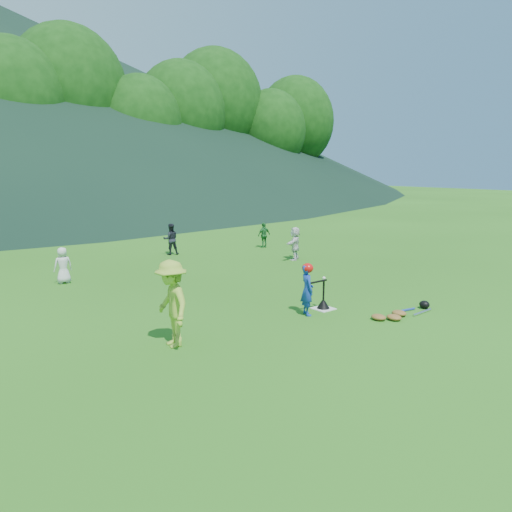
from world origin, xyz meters
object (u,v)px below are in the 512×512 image
at_px(batter_child, 307,290).
at_px(equipment_pile, 400,313).
at_px(fielder_c, 264,235).
at_px(fielder_d, 295,243).
at_px(home_plate, 323,309).
at_px(fielder_a, 63,265).
at_px(batting_tee, 323,304).
at_px(fielder_b, 171,239).
at_px(adult_coach, 172,304).

xyz_separation_m(batter_child, equipment_pile, (1.54, -1.36, -0.51)).
distance_m(fielder_c, fielder_d, 2.87).
xyz_separation_m(home_plate, fielder_a, (-3.85, 6.42, 0.50)).
relative_size(home_plate, batting_tee, 0.66).
relative_size(batter_child, fielder_d, 0.98).
xyz_separation_m(fielder_b, fielder_c, (3.75, -0.93, -0.07)).
relative_size(batter_child, batting_tee, 1.69).
relative_size(home_plate, fielder_c, 0.44).
bearing_deg(adult_coach, equipment_pile, 81.48).
bearing_deg(equipment_pile, fielder_c, 68.28).
distance_m(fielder_c, equipment_pile, 9.79).
relative_size(fielder_a, fielder_c, 1.01).
xyz_separation_m(batting_tee, equipment_pile, (0.93, -1.44, -0.06)).
distance_m(batter_child, batting_tee, 0.76).
bearing_deg(fielder_d, batter_child, 16.43).
height_order(home_plate, batting_tee, batting_tee).
bearing_deg(adult_coach, fielder_b, 159.78).
height_order(home_plate, equipment_pile, equipment_pile).
bearing_deg(equipment_pile, batting_tee, 122.75).
distance_m(fielder_a, fielder_b, 5.12).
bearing_deg(fielder_a, adult_coach, 90.38).
distance_m(adult_coach, fielder_a, 6.35).
bearing_deg(batting_tee, fielder_c, 59.24).
bearing_deg(equipment_pile, home_plate, 122.75).
relative_size(batter_child, fielder_c, 1.12).
xyz_separation_m(home_plate, fielder_b, (0.80, 8.57, 0.57)).
height_order(fielder_a, fielder_d, fielder_d).
relative_size(fielder_b, equipment_pile, 0.65).
bearing_deg(fielder_b, fielder_c, -174.43).
relative_size(fielder_b, fielder_d, 1.00).
relative_size(fielder_d, equipment_pile, 0.65).
distance_m(adult_coach, fielder_b, 9.73).
height_order(adult_coach, fielder_d, adult_coach).
height_order(fielder_d, batting_tee, fielder_d).
xyz_separation_m(fielder_c, batting_tee, (-4.55, -7.64, -0.38)).
bearing_deg(fielder_b, batter_child, 100.24).
relative_size(adult_coach, fielder_b, 1.39).
height_order(adult_coach, fielder_a, adult_coach).
bearing_deg(batting_tee, fielder_b, 84.66).
bearing_deg(fielder_a, fielder_b, -154.11).
xyz_separation_m(adult_coach, equipment_pile, (4.85, -1.52, -0.74)).
bearing_deg(fielder_c, home_plate, 59.38).
bearing_deg(fielder_b, adult_coach, 80.43).
xyz_separation_m(fielder_b, batting_tee, (-0.80, -8.57, -0.45)).
height_order(batter_child, fielder_b, fielder_b).
distance_m(batting_tee, equipment_pile, 1.72).
relative_size(adult_coach, equipment_pile, 0.90).
bearing_deg(fielder_c, equipment_pile, 68.42).
distance_m(fielder_a, batting_tee, 7.50).
xyz_separation_m(home_plate, batter_child, (-0.61, -0.08, 0.56)).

